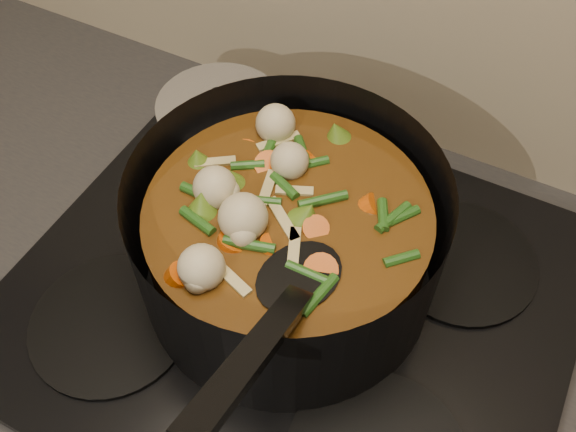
% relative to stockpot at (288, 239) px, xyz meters
% --- Properties ---
extents(stovetop, '(0.62, 0.54, 0.03)m').
position_rel_stockpot_xyz_m(stovetop, '(0.01, -0.02, -0.09)').
color(stovetop, black).
rests_on(stovetop, counter).
extents(stockpot, '(0.37, 0.46, 0.24)m').
position_rel_stockpot_xyz_m(stockpot, '(0.00, 0.00, 0.00)').
color(stockpot, black).
rests_on(stockpot, stovetop).
extents(saucepan, '(0.16, 0.16, 0.13)m').
position_rel_stockpot_xyz_m(saucepan, '(-0.16, 0.12, -0.02)').
color(saucepan, silver).
rests_on(saucepan, stovetop).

